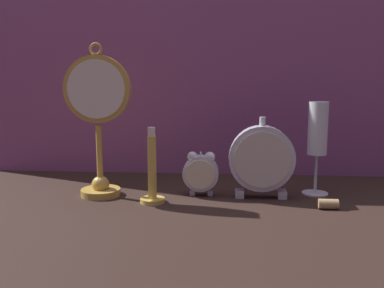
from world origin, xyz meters
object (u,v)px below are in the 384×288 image
Objects in this scene: champagne_flute at (318,135)px; brass_candlestick at (152,177)px; mantel_clock_silver at (262,159)px; pocket_watch_on_stand at (98,121)px; wine_cork at (328,204)px; alarm_clock_twin_bell at (201,171)px.

brass_candlestick is at bearing -165.44° from champagne_flute.
mantel_clock_silver is 0.15m from champagne_flute.
wine_cork is at bearing -7.40° from pocket_watch_on_stand.
brass_candlestick reaches higher than alarm_clock_twin_bell.
mantel_clock_silver reaches higher than wine_cork.
alarm_clock_twin_bell is 0.56× the size of mantel_clock_silver.
alarm_clock_twin_bell is at bearing 31.40° from brass_candlestick.
pocket_watch_on_stand is 0.55m from wine_cork.
mantel_clock_silver is at bearing 151.14° from wine_cork.
brass_candlestick is 4.06× the size of wine_cork.
mantel_clock_silver is at bearing 12.79° from brass_candlestick.
brass_candlestick is (-0.25, -0.06, -0.03)m from mantel_clock_silver.
pocket_watch_on_stand is at bearing 172.60° from wine_cork.
alarm_clock_twin_bell is (0.24, 0.02, -0.12)m from pocket_watch_on_stand.
champagne_flute reaches higher than wine_cork.
champagne_flute is (0.13, 0.04, 0.05)m from mantel_clock_silver.
wine_cork is (0.28, -0.08, -0.05)m from alarm_clock_twin_bell.
pocket_watch_on_stand reaches higher than brass_candlestick.
mantel_clock_silver is 4.51× the size of wine_cork.
pocket_watch_on_stand reaches higher than wine_cork.
mantel_clock_silver is 1.11× the size of brass_candlestick.
champagne_flute is (0.27, 0.03, 0.08)m from alarm_clock_twin_bell.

